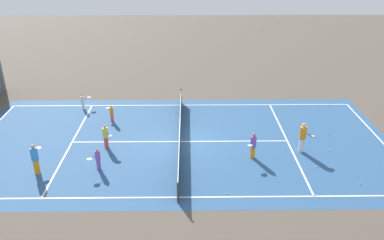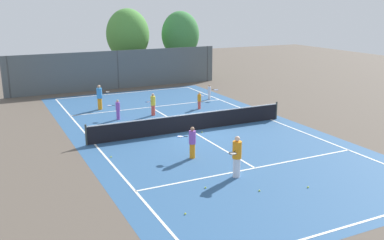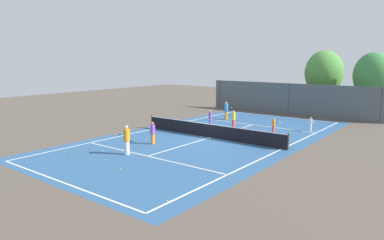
# 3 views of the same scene
# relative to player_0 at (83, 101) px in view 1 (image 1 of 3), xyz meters

# --- Properties ---
(ground_plane) EXTENTS (80.00, 80.00, 0.00)m
(ground_plane) POSITION_rel_player_0_xyz_m (-4.89, -6.82, -0.58)
(ground_plane) COLOR brown
(court_surface) EXTENTS (13.00, 25.00, 0.01)m
(court_surface) POSITION_rel_player_0_xyz_m (-4.89, -6.82, -0.58)
(court_surface) COLOR #2D5684
(court_surface) RESTS_ON ground_plane
(tennis_net) EXTENTS (11.90, 0.10, 1.10)m
(tennis_net) POSITION_rel_player_0_xyz_m (-4.89, -6.82, -0.07)
(tennis_net) COLOR #333833
(tennis_net) RESTS_ON ground_plane
(player_0) EXTENTS (0.71, 0.73, 1.11)m
(player_0) POSITION_rel_player_0_xyz_m (0.00, 0.00, 0.00)
(player_0) COLOR silver
(player_0) RESTS_ON ground_plane
(player_1) EXTENTS (0.93, 0.37, 1.69)m
(player_1) POSITION_rel_player_0_xyz_m (-8.20, 0.48, 0.29)
(player_1) COLOR orange
(player_1) RESTS_ON ground_plane
(player_2) EXTENTS (0.77, 0.68, 1.16)m
(player_2) POSITION_rel_player_0_xyz_m (-2.05, -2.32, 0.02)
(player_2) COLOR #E54C3F
(player_2) RESTS_ON ground_plane
(player_3) EXTENTS (0.83, 0.71, 1.44)m
(player_3) POSITION_rel_player_0_xyz_m (-5.55, -2.61, 0.16)
(player_3) COLOR #E54C3F
(player_3) RESTS_ON ground_plane
(player_4) EXTENTS (0.88, 0.66, 1.51)m
(player_4) POSITION_rel_player_0_xyz_m (-6.80, -10.84, 0.20)
(player_4) COLOR orange
(player_4) RESTS_ON ground_plane
(player_5) EXTENTS (0.87, 0.81, 1.77)m
(player_5) POSITION_rel_player_0_xyz_m (-6.15, -13.71, 0.33)
(player_5) COLOR silver
(player_5) RESTS_ON ground_plane
(player_6) EXTENTS (0.79, 0.69, 1.26)m
(player_6) POSITION_rel_player_0_xyz_m (-7.89, -2.60, 0.07)
(player_6) COLOR purple
(player_6) RESTS_ON ground_plane
(tennis_ball_0) EXTENTS (0.07, 0.07, 0.07)m
(tennis_ball_0) POSITION_rel_player_0_xyz_m (-0.59, -6.47, -0.55)
(tennis_ball_0) COLOR #CCE533
(tennis_ball_0) RESTS_ON ground_plane
(tennis_ball_1) EXTENTS (0.07, 0.07, 0.07)m
(tennis_ball_1) POSITION_rel_player_0_xyz_m (-4.51, -7.44, -0.55)
(tennis_ball_1) COLOR #CCE533
(tennis_ball_1) RESTS_ON ground_plane
(tennis_ball_2) EXTENTS (0.07, 0.07, 0.07)m
(tennis_ball_2) POSITION_rel_player_0_xyz_m (-7.84, -14.16, -0.55)
(tennis_ball_2) COLOR #CCE533
(tennis_ball_2) RESTS_ON ground_plane
(tennis_ball_3) EXTENTS (0.07, 0.07, 0.07)m
(tennis_ball_3) POSITION_rel_player_0_xyz_m (-4.21, -15.89, -0.55)
(tennis_ball_3) COLOR #CCE533
(tennis_ball_3) RESTS_ON ground_plane
(tennis_ball_4) EXTENTS (0.07, 0.07, 0.07)m
(tennis_ball_4) POSITION_rel_player_0_xyz_m (0.51, -17.52, -0.55)
(tennis_ball_4) COLOR #CCE533
(tennis_ball_4) RESTS_ON ground_plane
(tennis_ball_5) EXTENTS (0.07, 0.07, 0.07)m
(tennis_ball_5) POSITION_rel_player_0_xyz_m (-5.27, -7.45, -0.55)
(tennis_ball_5) COLOR #CCE533
(tennis_ball_5) RESTS_ON ground_plane
(tennis_ball_6) EXTENTS (0.07, 0.07, 0.07)m
(tennis_ball_6) POSITION_rel_player_0_xyz_m (-10.18, -9.12, -0.55)
(tennis_ball_6) COLOR #CCE533
(tennis_ball_6) RESTS_ON ground_plane
(tennis_ball_7) EXTENTS (0.07, 0.07, 0.07)m
(tennis_ball_7) POSITION_rel_player_0_xyz_m (-9.47, -15.77, -0.55)
(tennis_ball_7) COLOR #CCE533
(tennis_ball_7) RESTS_ON ground_plane
(tennis_ball_8) EXTENTS (0.07, 0.07, 0.07)m
(tennis_ball_8) POSITION_rel_player_0_xyz_m (-6.11, -15.32, -0.55)
(tennis_ball_8) COLOR #CCE533
(tennis_ball_8) RESTS_ON ground_plane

